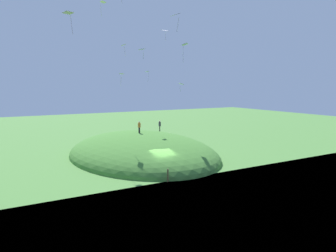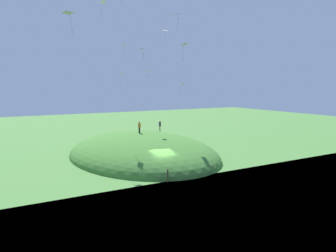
% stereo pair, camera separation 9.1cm
% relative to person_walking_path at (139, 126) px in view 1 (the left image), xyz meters
% --- Properties ---
extents(ground_plane, '(160.00, 160.00, 0.00)m').
position_rel_person_walking_path_xyz_m(ground_plane, '(-9.30, 1.27, -4.28)').
color(ground_plane, '#487C37').
extents(grass_hill, '(26.51, 19.61, 6.45)m').
position_rel_person_walking_path_xyz_m(grass_hill, '(-0.23, -0.28, -4.28)').
color(grass_hill, '#417A2F').
rests_on(grass_hill, ground_plane).
extents(dirt_path, '(17.73, 3.75, 0.04)m').
position_rel_person_walking_path_xyz_m(dirt_path, '(14.20, -5.73, -4.26)').
color(dirt_path, '#756146').
rests_on(dirt_path, ground_plane).
extents(person_walking_path, '(0.50, 0.50, 1.68)m').
position_rel_person_walking_path_xyz_m(person_walking_path, '(0.00, 0.00, 0.00)').
color(person_walking_path, black).
rests_on(person_walking_path, grass_hill).
extents(person_with_child, '(0.61, 0.61, 1.72)m').
position_rel_person_walking_path_xyz_m(person_with_child, '(6.98, -8.85, -3.21)').
color(person_with_child, '#2D324D').
rests_on(person_with_child, ground_plane).
extents(person_on_hilltop, '(0.47, 0.47, 1.79)m').
position_rel_person_walking_path_xyz_m(person_on_hilltop, '(3.89, -5.36, -0.58)').
color(person_on_hilltop, black).
rests_on(person_on_hilltop, grass_hill).
extents(kite_0, '(1.14, 0.88, 1.88)m').
position_rel_person_walking_path_xyz_m(kite_0, '(-11.96, 11.97, 11.77)').
color(kite_0, white).
extents(kite_1, '(0.63, 0.74, 1.56)m').
position_rel_person_walking_path_xyz_m(kite_1, '(2.03, -2.30, 7.50)').
color(kite_1, white).
extents(kite_3, '(1.01, 0.81, 1.10)m').
position_rel_person_walking_path_xyz_m(kite_3, '(-8.52, 3.49, 9.52)').
color(kite_3, white).
extents(kite_4, '(1.00, 0.71, 2.04)m').
position_rel_person_walking_path_xyz_m(kite_4, '(4.74, 3.30, 17.28)').
color(kite_4, silver).
extents(kite_5, '(0.82, 1.11, 1.60)m').
position_rel_person_walking_path_xyz_m(kite_5, '(-2.00, -3.11, 12.94)').
color(kite_5, white).
extents(kite_6, '(1.04, 0.73, 1.74)m').
position_rel_person_walking_path_xyz_m(kite_6, '(-12.82, 1.75, 12.52)').
color(kite_6, white).
extents(kite_7, '(1.03, 0.81, 1.14)m').
position_rel_person_walking_path_xyz_m(kite_7, '(-4.61, -4.05, 5.81)').
color(kite_7, silver).
extents(kite_8, '(0.75, 0.70, 1.58)m').
position_rel_person_walking_path_xyz_m(kite_8, '(-2.08, 3.35, 6.96)').
color(kite_8, white).
extents(kite_9, '(0.94, 0.76, 1.43)m').
position_rel_person_walking_path_xyz_m(kite_9, '(-2.96, 3.33, 10.53)').
color(kite_9, '#F3E1D0').
extents(kite_10, '(1.14, 1.14, 2.25)m').
position_rel_person_walking_path_xyz_m(kite_10, '(-8.86, -1.85, 10.24)').
color(kite_10, white).
extents(mooring_post, '(0.14, 0.14, 1.37)m').
position_rel_person_walking_path_xyz_m(mooring_post, '(-12.96, 2.72, -3.60)').
color(mooring_post, brown).
rests_on(mooring_post, ground_plane).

